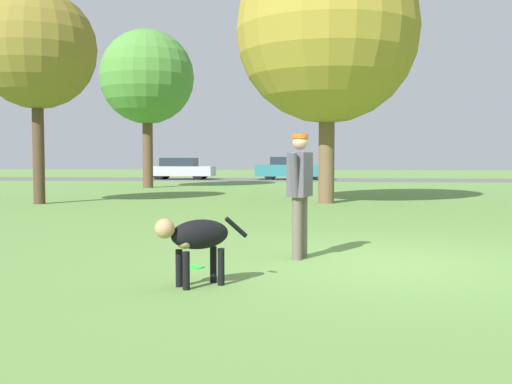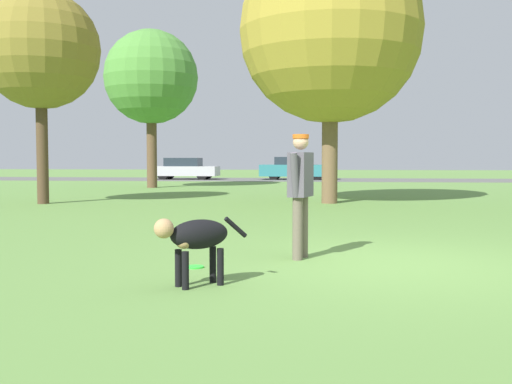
% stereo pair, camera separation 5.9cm
% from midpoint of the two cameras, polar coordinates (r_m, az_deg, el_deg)
% --- Properties ---
extents(ground_plane, '(120.00, 120.00, 0.00)m').
position_cam_midpoint_polar(ground_plane, '(7.47, 12.58, -6.74)').
color(ground_plane, '#608C42').
extents(far_road_strip, '(120.00, 6.00, 0.01)m').
position_cam_midpoint_polar(far_road_strip, '(35.85, 7.61, 1.15)').
color(far_road_strip, '#5B5B59').
rests_on(far_road_strip, ground_plane).
extents(person, '(0.33, 0.70, 1.59)m').
position_cam_midpoint_polar(person, '(7.64, 4.48, 0.64)').
color(person, '#665B4C').
rests_on(person, ground_plane).
extents(dog, '(0.88, 0.73, 0.70)m').
position_cam_midpoint_polar(dog, '(6.01, -5.53, -4.31)').
color(dog, black).
rests_on(dog, ground_plane).
extents(frisbee, '(0.21, 0.21, 0.02)m').
position_cam_midpoint_polar(frisbee, '(7.11, -5.60, -7.11)').
color(frisbee, '#33D838').
rests_on(frisbee, ground_plane).
extents(tree_far_left, '(4.07, 4.07, 6.85)m').
position_cam_midpoint_polar(tree_far_left, '(26.82, -9.90, 10.68)').
color(tree_far_left, brown).
rests_on(tree_far_left, ground_plane).
extents(tree_near_left, '(3.31, 3.31, 5.97)m').
position_cam_midpoint_polar(tree_near_left, '(18.16, -19.77, 12.58)').
color(tree_near_left, '#4C3826').
rests_on(tree_near_left, ground_plane).
extents(tree_mid_center, '(5.15, 5.15, 7.43)m').
position_cam_midpoint_polar(tree_mid_center, '(17.56, 7.21, 14.89)').
color(tree_mid_center, brown).
rests_on(tree_mid_center, ground_plane).
extents(parked_car_silver, '(4.03, 1.80, 1.31)m').
position_cam_midpoint_polar(parked_car_silver, '(36.62, -6.75, 2.21)').
color(parked_car_silver, '#B7B7BC').
rests_on(parked_car_silver, ground_plane).
extents(parked_car_teal, '(4.38, 1.83, 1.37)m').
position_cam_midpoint_polar(parked_car_teal, '(36.12, 3.86, 2.25)').
color(parked_car_teal, teal).
rests_on(parked_car_teal, ground_plane).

